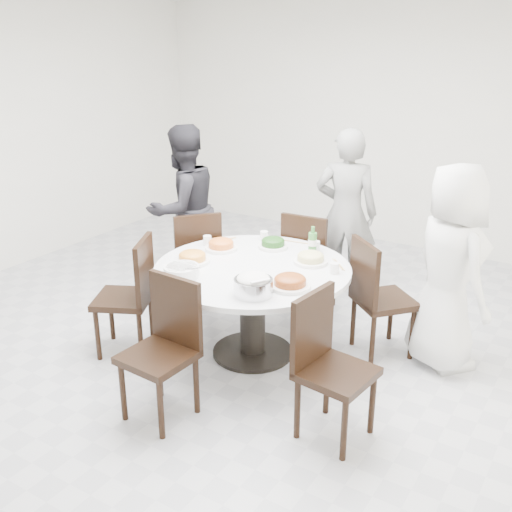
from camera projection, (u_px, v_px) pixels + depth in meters
The scene contains 22 objects.
floor at pixel (240, 336), 5.09m from camera, with size 6.00×6.00×0.01m, color #BBBBC0.
wall_back at pixel (382, 125), 6.96m from camera, with size 6.00×0.01×2.80m, color white.
dining_table at pixel (253, 311), 4.68m from camera, with size 1.50×1.50×0.75m, color white.
chair_ne at pixel (384, 298), 4.67m from camera, with size 0.42×0.42×0.95m, color black.
chair_n at pixel (311, 261), 5.42m from camera, with size 0.42×0.42×0.95m, color black.
chair_nw at pixel (194, 259), 5.46m from camera, with size 0.42×0.42×0.95m, color black.
chair_sw at pixel (123, 296), 4.70m from camera, with size 0.42×0.42×0.95m, color black.
chair_s at pixel (158, 353), 3.87m from camera, with size 0.42×0.42×0.95m, color black.
chair_se at pixel (337, 370), 3.68m from camera, with size 0.42×0.42×0.95m, color black.
diner_right at pixel (450, 268), 4.41m from camera, with size 0.77×0.50×1.57m, color white.
diner_middle at pixel (346, 213), 5.67m from camera, with size 0.59×0.39×1.62m, color black.
diner_left at pixel (183, 209), 5.80m from camera, with size 0.79×0.61×1.62m, color black.
dish_greens at pixel (273, 244), 4.92m from camera, with size 0.24×0.24×0.06m, color white.
dish_pale at pixel (311, 259), 4.60m from camera, with size 0.26×0.26×0.07m, color white.
dish_orange at pixel (221, 246), 4.88m from camera, with size 0.26×0.26×0.07m, color white.
dish_redbrown at pixel (290, 283), 4.16m from camera, with size 0.29×0.29×0.07m, color white.
dish_tofu at pixel (192, 258), 4.61m from camera, with size 0.27×0.27×0.07m, color white.
rice_bowl at pixel (253, 287), 4.04m from camera, with size 0.27×0.27×0.11m, color silver.
soup_bowl at pixel (182, 271), 4.35m from camera, with size 0.26×0.26×0.08m, color white.
beverage_bottle at pixel (313, 241), 4.75m from camera, with size 0.07×0.07×0.23m, color #31742E.
tea_cups at pixel (290, 240), 5.01m from camera, with size 0.07×0.07×0.08m, color white.
chopsticks at pixel (294, 240), 5.11m from camera, with size 0.24×0.04×0.01m, color tan, non-canonical shape.
Camera 1 is at (2.53, -3.75, 2.43)m, focal length 42.00 mm.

